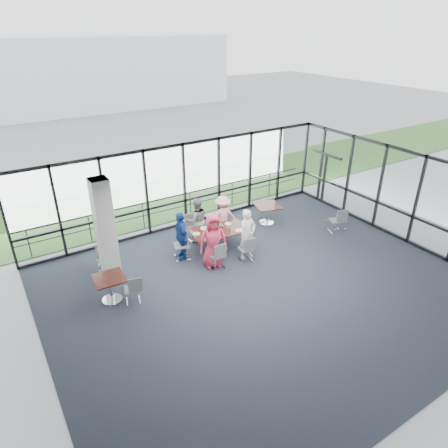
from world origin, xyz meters
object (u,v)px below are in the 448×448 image
chair_main_nl (217,255)px  diner_near_right (247,234)px  diner_near_left (213,241)px  chair_main_end (182,245)px  chair_spare_lb (105,261)px  side_table_left (110,281)px  diner_far_right (223,216)px  diner_far_left (197,220)px  diner_end (181,235)px  chair_main_fr (221,225)px  main_table (219,233)px  chair_main_fl (194,228)px  side_table_right (267,208)px  chair_main_nr (246,249)px  chair_spare_la (132,289)px  structural_column (105,230)px  chair_spare_r (336,220)px

chair_main_nl → diner_near_right: bearing=2.3°
diner_near_left → chair_main_end: 1.21m
chair_spare_lb → diner_near_left: bearing=151.9°
side_table_left → diner_near_left: 3.35m
diner_far_right → chair_main_nl: bearing=68.1°
diner_far_left → diner_end: size_ratio=1.00×
chair_main_fr → main_table: bearing=74.2°
chair_main_nl → chair_main_end: size_ratio=0.92×
diner_end → chair_main_fl: size_ratio=1.80×
diner_far_right → chair_spare_lb: size_ratio=1.90×
chair_spare_lb → side_table_right: bearing=178.1°
chair_main_nr → chair_main_fr: 1.88m
chair_main_fr → chair_spare_la: (-4.15, -1.97, -0.01)m
chair_main_fl → diner_near_left: bearing=86.3°
chair_main_end → chair_main_fr: bearing=124.6°
diner_near_left → diner_far_left: (0.35, 1.68, -0.08)m
structural_column → diner_near_right: 4.42m
side_table_left → diner_far_right: size_ratio=0.55×
side_table_left → diner_end: 2.89m
diner_near_right → diner_end: 2.16m
diner_far_left → chair_main_fr: (0.94, -0.11, -0.40)m
structural_column → chair_main_nr: 4.42m
chair_main_nr → chair_spare_la: size_ratio=1.03×
diner_far_right → chair_main_nr: bearing=96.7°
chair_main_fl → chair_main_nl: bearing=88.1°
diner_near_left → chair_main_nr: size_ratio=2.16×
chair_main_end → chair_main_fl: bearing=150.1°
chair_main_end → diner_far_left: bearing=143.2°
diner_near_right → structural_column: bearing=157.5°
diner_near_right → side_table_left: bearing=172.8°
chair_main_nl → chair_main_nr: 1.03m
side_table_left → diner_far_left: size_ratio=0.52×
structural_column → diner_near_right: structural_column is taller
chair_main_end → diner_far_right: bearing=123.4°
diner_far_left → chair_main_fl: size_ratio=1.80×
diner_near_right → chair_spare_r: 3.88m
side_table_right → diner_near_left: bearing=-155.7°
structural_column → chair_spare_lb: bearing=101.6°
chair_main_nr → chair_main_end: bearing=153.9°
diner_far_left → chair_main_end: diner_far_left is taller
structural_column → diner_far_left: (3.31, 0.56, -0.77)m
structural_column → chair_spare_r: (8.01, -1.55, -1.15)m
side_table_right → chair_main_nr: (-2.27, -1.80, -0.22)m
side_table_right → chair_spare_la: size_ratio=1.39×
chair_main_nr → chair_main_fl: 2.28m
chair_spare_lb → chair_spare_r: size_ratio=0.91×
side_table_left → diner_near_left: diner_near_left is taller
side_table_left → diner_far_left: diner_far_left is taller
side_table_left → chair_spare_r: size_ratio=0.95×
diner_far_right → chair_spare_la: (-4.19, -1.94, -0.37)m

